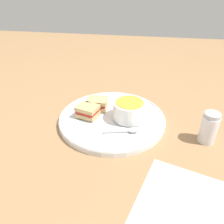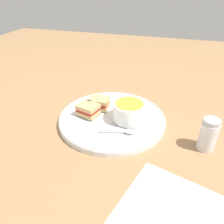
{
  "view_description": "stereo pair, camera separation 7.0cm",
  "coord_description": "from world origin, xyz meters",
  "px_view_note": "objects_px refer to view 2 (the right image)",
  "views": [
    {
      "loc": [
        -0.59,
        -0.1,
        0.41
      ],
      "look_at": [
        0.0,
        0.0,
        0.04
      ],
      "focal_mm": 35.0,
      "sensor_mm": 36.0,
      "label": 1
    },
    {
      "loc": [
        -0.57,
        -0.17,
        0.41
      ],
      "look_at": [
        0.0,
        0.0,
        0.04
      ],
      "focal_mm": 35.0,
      "sensor_mm": 36.0,
      "label": 2
    }
  ],
  "objects_px": {
    "soup_bowl": "(129,111)",
    "salt_shaker": "(208,135)",
    "spoon": "(127,131)",
    "sandwich_half_near": "(99,103)",
    "sandwich_half_far": "(88,109)"
  },
  "relations": [
    {
      "from": "sandwich_half_near",
      "to": "salt_shaker",
      "type": "bearing_deg",
      "value": -105.12
    },
    {
      "from": "sandwich_half_near",
      "to": "sandwich_half_far",
      "type": "relative_size",
      "value": 0.86
    },
    {
      "from": "spoon",
      "to": "sandwich_half_far",
      "type": "relative_size",
      "value": 1.39
    },
    {
      "from": "soup_bowl",
      "to": "sandwich_half_far",
      "type": "relative_size",
      "value": 1.32
    },
    {
      "from": "soup_bowl",
      "to": "spoon",
      "type": "relative_size",
      "value": 0.95
    },
    {
      "from": "soup_bowl",
      "to": "sandwich_half_near",
      "type": "relative_size",
      "value": 1.53
    },
    {
      "from": "sandwich_half_far",
      "to": "salt_shaker",
      "type": "relative_size",
      "value": 0.83
    },
    {
      "from": "soup_bowl",
      "to": "salt_shaker",
      "type": "distance_m",
      "value": 0.24
    },
    {
      "from": "sandwich_half_far",
      "to": "salt_shaker",
      "type": "height_order",
      "value": "salt_shaker"
    },
    {
      "from": "spoon",
      "to": "salt_shaker",
      "type": "bearing_deg",
      "value": -9.19
    },
    {
      "from": "salt_shaker",
      "to": "sandwich_half_far",
      "type": "bearing_deg",
      "value": 83.52
    },
    {
      "from": "sandwich_half_far",
      "to": "spoon",
      "type": "bearing_deg",
      "value": -112.14
    },
    {
      "from": "soup_bowl",
      "to": "spoon",
      "type": "xyz_separation_m",
      "value": [
        -0.07,
        -0.01,
        -0.03
      ]
    },
    {
      "from": "soup_bowl",
      "to": "sandwich_half_far",
      "type": "height_order",
      "value": "soup_bowl"
    },
    {
      "from": "spoon",
      "to": "sandwich_half_far",
      "type": "height_order",
      "value": "sandwich_half_far"
    }
  ]
}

